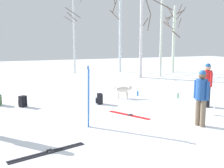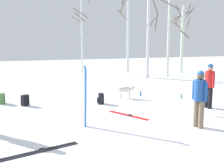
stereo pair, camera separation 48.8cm
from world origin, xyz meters
The scene contains 18 objects.
ground_plane centered at (0.00, 0.00, 0.00)m, with size 60.00×60.00×0.00m, color white.
person_1 centered at (0.99, -0.83, 0.98)m, with size 0.34×0.51×1.72m.
person_3 centered at (2.86, 0.99, 0.98)m, with size 0.34×0.52×1.72m.
dog centered at (0.54, 3.68, 0.39)m, with size 0.88×0.37×0.57m.
ski_pair_planted_0 centered at (2.26, -0.10, 0.91)m, with size 0.14×0.17×1.82m.
ski_pair_planted_1 centered at (-2.14, 0.43, 0.92)m, with size 0.14×0.20×1.85m.
ski_pair_lying_0 centered at (-0.48, 1.04, 0.01)m, with size 0.96×1.57×0.05m.
ski_pair_lying_1 centered at (-3.60, -1.05, 0.01)m, with size 1.84×0.62×0.05m.
backpack_0 centered at (-0.86, 3.05, 0.21)m, with size 0.32×0.30×0.44m.
backpack_2 centered at (-3.81, 3.76, 0.21)m, with size 0.34×0.34×0.44m.
water_bottle_0 centered at (1.39, 3.93, 0.11)m, with size 0.08×0.08×0.23m.
water_bottle_1 centered at (2.83, 2.75, 0.11)m, with size 0.06×0.06×0.23m.
birch_tree_0 centered at (0.93, 13.81, 3.37)m, with size 1.52×1.30×6.63m.
birch_tree_1 centered at (4.73, 9.70, 3.08)m, with size 0.90×1.18×5.97m.
birch_tree_2 centered at (4.74, 13.47, 3.81)m, with size 1.30×1.54×7.32m.
birch_tree_3 centered at (6.23, 9.55, 3.61)m, with size 1.21×1.51×6.94m.
birch_tree_4 centered at (8.58, 11.34, 2.75)m, with size 1.91×1.77×5.41m.
birch_tree_5 centered at (9.16, 12.05, 2.96)m, with size 1.36×1.33×5.58m.
Camera 1 is at (-4.47, -6.98, 2.55)m, focal length 42.49 mm.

